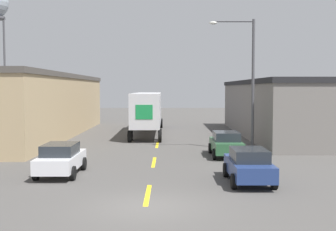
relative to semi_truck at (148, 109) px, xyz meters
The scene contains 9 objects.
ground_plane 25.59m from the semi_truck, 87.52° to the right, with size 160.00×160.00×0.00m, color #4C4947.
road_centerline 16.24m from the semi_truck, 86.06° to the right, with size 0.20×18.81×0.01m.
warehouse_left 13.68m from the semi_truck, behind, with size 14.12×27.71×5.67m.
warehouse_right 15.10m from the semi_truck, ahead, with size 12.63×23.19×5.12m.
semi_truck is the anchor object (origin of this frame).
parked_car_right_mid 15.07m from the semi_truck, 67.79° to the right, with size 1.97×4.11×1.59m.
parked_car_left_near 20.08m from the semi_truck, 99.95° to the right, with size 1.97×4.11×1.59m.
parked_car_right_near 22.26m from the semi_truck, 75.22° to the right, with size 1.97×4.11×1.59m.
street_lamp 14.18m from the semi_truck, 57.65° to the right, with size 3.14×0.32×9.07m.
Camera 1 is at (0.83, -15.24, 4.35)m, focal length 45.00 mm.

